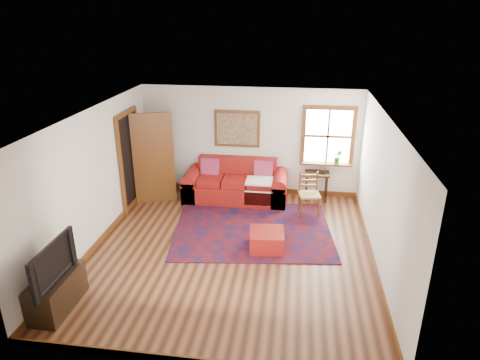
# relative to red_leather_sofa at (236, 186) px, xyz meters

# --- Properties ---
(ground) EXTENTS (5.50, 5.50, 0.00)m
(ground) POSITION_rel_red_leather_sofa_xyz_m (0.26, -2.30, -0.30)
(ground) COLOR #3D1E10
(ground) RESTS_ON ground
(room_envelope) EXTENTS (5.04, 5.54, 2.52)m
(room_envelope) POSITION_rel_red_leather_sofa_xyz_m (0.26, -2.28, 1.35)
(room_envelope) COLOR silver
(room_envelope) RESTS_ON ground
(window) EXTENTS (1.18, 0.20, 1.38)m
(window) POSITION_rel_red_leather_sofa_xyz_m (2.04, 0.41, 1.01)
(window) COLOR white
(window) RESTS_ON ground
(doorway) EXTENTS (0.89, 1.08, 2.14)m
(doorway) POSITION_rel_red_leather_sofa_xyz_m (-1.94, -0.52, 0.77)
(doorway) COLOR black
(doorway) RESTS_ON ground
(framed_artwork) EXTENTS (1.05, 0.07, 0.85)m
(framed_artwork) POSITION_rel_red_leather_sofa_xyz_m (-0.04, 0.42, 1.25)
(framed_artwork) COLOR brown
(framed_artwork) RESTS_ON ground
(persian_rug) EXTENTS (3.32, 2.79, 0.02)m
(persian_rug) POSITION_rel_red_leather_sofa_xyz_m (0.55, -1.48, -0.29)
(persian_rug) COLOR #580C0C
(persian_rug) RESTS_ON ground
(red_leather_sofa) EXTENTS (2.33, 0.96, 0.91)m
(red_leather_sofa) POSITION_rel_red_leather_sofa_xyz_m (0.00, 0.00, 0.00)
(red_leather_sofa) COLOR maroon
(red_leather_sofa) RESTS_ON ground
(red_ottoman) EXTENTS (0.67, 0.67, 0.35)m
(red_ottoman) POSITION_rel_red_leather_sofa_xyz_m (0.88, -2.15, -0.13)
(red_ottoman) COLOR maroon
(red_ottoman) RESTS_ON ground
(side_table) EXTENTS (0.54, 0.41, 0.65)m
(side_table) POSITION_rel_red_leather_sofa_xyz_m (1.82, 0.21, 0.23)
(side_table) COLOR black
(side_table) RESTS_ON ground
(ladder_back_chair) EXTENTS (0.49, 0.47, 0.90)m
(ladder_back_chair) POSITION_rel_red_leather_sofa_xyz_m (1.64, -0.54, 0.18)
(ladder_back_chair) COLOR tan
(ladder_back_chair) RESTS_ON ground
(media_cabinet) EXTENTS (0.44, 0.98, 0.54)m
(media_cabinet) POSITION_rel_red_leather_sofa_xyz_m (-2.00, -4.23, -0.03)
(media_cabinet) COLOR black
(media_cabinet) RESTS_ON ground
(television) EXTENTS (0.14, 1.06, 0.61)m
(television) POSITION_rel_red_leather_sofa_xyz_m (-1.98, -4.36, 0.54)
(television) COLOR black
(television) RESTS_ON media_cabinet
(candle_hurricane) EXTENTS (0.12, 0.12, 0.18)m
(candle_hurricane) POSITION_rel_red_leather_sofa_xyz_m (-1.95, -3.86, 0.32)
(candle_hurricane) COLOR silver
(candle_hurricane) RESTS_ON media_cabinet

